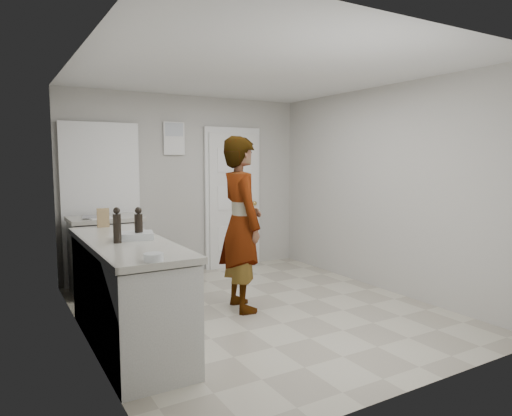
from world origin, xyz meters
TOP-DOWN VIEW (x-y plane):
  - ground at (0.00, 0.00)m, footprint 4.00×4.00m
  - room_shell at (-0.17, 1.95)m, footprint 4.00×4.00m
  - main_counter at (-1.45, -0.20)m, footprint 0.64×1.96m
  - side_counter at (-1.25, 1.55)m, footprint 0.84×0.61m
  - person at (-0.13, 0.16)m, footprint 0.53×0.73m
  - cake_mix_box at (-1.45, 0.68)m, footprint 0.12×0.06m
  - spice_jar at (-1.40, 0.29)m, footprint 0.05×0.05m
  - oil_cruet_a at (-1.34, -0.20)m, footprint 0.07×0.07m
  - oil_cruet_b at (-1.54, -0.29)m, footprint 0.07×0.07m
  - baking_dish at (-1.38, -0.18)m, footprint 0.38×0.30m
  - egg_bowl at (-1.50, -1.10)m, footprint 0.14×0.14m
  - papers at (-1.34, 1.45)m, footprint 0.31×0.37m

SIDE VIEW (x-z plane):
  - ground at x=0.00m, z-range 0.00..0.00m
  - main_counter at x=-1.45m, z-range -0.04..0.89m
  - side_counter at x=-1.25m, z-range -0.03..0.89m
  - person at x=-0.13m, z-range 0.00..1.85m
  - papers at x=-1.34m, z-range 0.93..0.94m
  - egg_bowl at x=-1.50m, z-range 0.93..0.98m
  - baking_dish at x=-1.38m, z-range 0.92..0.98m
  - spice_jar at x=-1.40m, z-range 0.93..1.00m
  - cake_mix_box at x=-1.45m, z-range 0.93..1.12m
  - room_shell at x=-0.17m, z-range -0.98..3.02m
  - oil_cruet_a at x=-1.34m, z-range 0.92..1.20m
  - oil_cruet_b at x=-1.54m, z-range 0.92..1.22m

